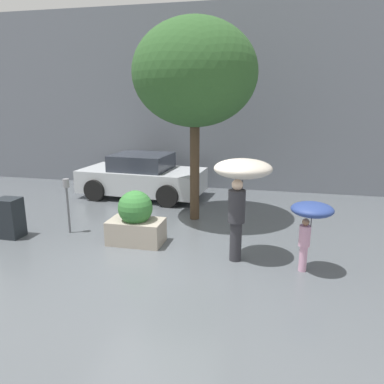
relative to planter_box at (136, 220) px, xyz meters
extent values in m
plane|color=#51565B|center=(0.67, -0.98, -0.52)|extent=(40.00, 40.00, 0.00)
cube|color=slate|center=(0.67, 5.52, 2.48)|extent=(18.00, 0.30, 6.00)
cube|color=#9E9384|center=(0.00, 0.00, -0.26)|extent=(1.17, 0.69, 0.52)
sphere|color=#337033|center=(0.00, 0.00, 0.27)|extent=(0.74, 0.74, 0.74)
cylinder|color=#2D2D33|center=(2.19, -0.41, -0.13)|extent=(0.23, 0.23, 0.78)
cylinder|color=#2D2D33|center=(2.19, -0.41, 0.57)|extent=(0.33, 0.33, 0.62)
sphere|color=beige|center=(2.19, -0.41, 0.98)|extent=(0.21, 0.21, 0.21)
cylinder|color=#4C4C51|center=(2.28, -0.29, 0.93)|extent=(0.02, 0.02, 0.67)
ellipsoid|color=beige|center=(2.28, -0.29, 1.27)|extent=(1.09, 1.09, 0.35)
cylinder|color=#D199B7|center=(3.44, -0.60, -0.28)|extent=(0.14, 0.14, 0.49)
cylinder|color=#D199B7|center=(3.44, -0.60, 0.15)|extent=(0.20, 0.20, 0.38)
sphere|color=#997056|center=(3.44, -0.60, 0.41)|extent=(0.13, 0.13, 0.13)
cylinder|color=#4C4C51|center=(3.53, -0.62, 0.42)|extent=(0.02, 0.02, 0.48)
ellipsoid|color=navy|center=(3.53, -0.62, 0.66)|extent=(0.74, 0.74, 0.24)
cube|color=#B7BCC1|center=(-1.23, 3.76, 0.00)|extent=(3.92, 2.06, 0.69)
cube|color=#2D333D|center=(-1.23, 3.76, 0.59)|extent=(1.81, 1.64, 0.48)
cylinder|color=black|center=(-2.47, 2.94, -0.19)|extent=(0.67, 0.26, 0.66)
cylinder|color=black|center=(-2.34, 4.74, -0.19)|extent=(0.67, 0.26, 0.66)
cylinder|color=black|center=(-0.11, 2.78, -0.19)|extent=(0.67, 0.26, 0.66)
cylinder|color=black|center=(0.01, 4.58, -0.19)|extent=(0.67, 0.26, 0.66)
cylinder|color=#423323|center=(0.87, 1.93, 0.88)|extent=(0.24, 0.24, 2.81)
ellipsoid|color=#2D5628|center=(0.87, 1.93, 3.11)|extent=(2.99, 2.99, 2.54)
cylinder|color=#595B60|center=(-1.75, 0.24, 0.02)|extent=(0.05, 0.05, 1.09)
cylinder|color=gray|center=(-1.75, 0.24, 0.67)|extent=(0.14, 0.14, 0.20)
cube|color=#1E2328|center=(-2.90, -0.29, -0.07)|extent=(0.50, 0.44, 0.90)
camera|label=1|loc=(2.88, -7.17, 2.56)|focal=35.00mm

